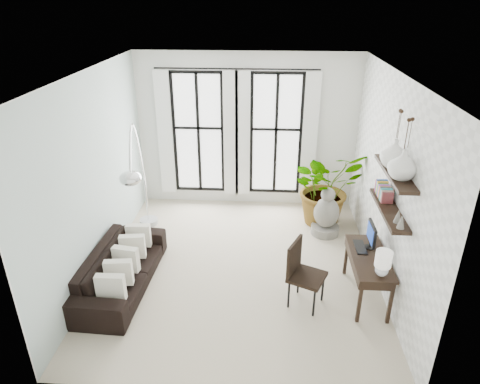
# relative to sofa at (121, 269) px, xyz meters

# --- Properties ---
(floor) EXTENTS (5.00, 5.00, 0.00)m
(floor) POSITION_rel_sofa_xyz_m (1.80, 0.60, -0.32)
(floor) COLOR #C3B59B
(floor) RESTS_ON ground
(ceiling) EXTENTS (5.00, 5.00, 0.00)m
(ceiling) POSITION_rel_sofa_xyz_m (1.80, 0.60, 2.88)
(ceiling) COLOR white
(ceiling) RESTS_ON wall_back
(wall_left) EXTENTS (0.00, 5.00, 5.00)m
(wall_left) POSITION_rel_sofa_xyz_m (-0.45, 0.60, 1.28)
(wall_left) COLOR #B3C8C1
(wall_left) RESTS_ON floor
(wall_right) EXTENTS (0.00, 5.00, 5.00)m
(wall_right) POSITION_rel_sofa_xyz_m (4.05, 0.60, 1.28)
(wall_right) COLOR white
(wall_right) RESTS_ON floor
(wall_back) EXTENTS (4.50, 0.00, 4.50)m
(wall_back) POSITION_rel_sofa_xyz_m (1.80, 3.10, 1.28)
(wall_back) COLOR white
(wall_back) RESTS_ON floor
(windows) EXTENTS (3.26, 0.13, 2.65)m
(windows) POSITION_rel_sofa_xyz_m (1.60, 3.03, 1.24)
(windows) COLOR white
(windows) RESTS_ON wall_back
(wall_shelves) EXTENTS (0.25, 1.30, 0.60)m
(wall_shelves) POSITION_rel_sofa_xyz_m (3.91, -0.00, 1.41)
(wall_shelves) COLOR black
(wall_shelves) RESTS_ON wall_right
(sofa) EXTENTS (0.95, 2.22, 0.64)m
(sofa) POSITION_rel_sofa_xyz_m (0.00, 0.00, 0.00)
(sofa) COLOR black
(sofa) RESTS_ON floor
(throw_pillows) EXTENTS (0.40, 1.52, 0.40)m
(throw_pillows) POSITION_rel_sofa_xyz_m (0.10, -0.00, 0.18)
(throw_pillows) COLOR silver
(throw_pillows) RESTS_ON sofa
(plant) EXTENTS (1.74, 1.65, 1.53)m
(plant) POSITION_rel_sofa_xyz_m (3.39, 2.29, 0.45)
(plant) COLOR #2D7228
(plant) RESTS_ON floor
(desk) EXTENTS (0.52, 1.23, 1.12)m
(desk) POSITION_rel_sofa_xyz_m (3.75, -0.09, 0.37)
(desk) COLOR black
(desk) RESTS_ON floor
(desk_chair) EXTENTS (0.64, 0.64, 1.02)m
(desk_chair) POSITION_rel_sofa_xyz_m (2.76, -0.22, 0.26)
(desk_chair) COLOR black
(desk_chair) RESTS_ON floor
(arc_lamp) EXTENTS (0.74, 2.27, 2.38)m
(arc_lamp) POSITION_rel_sofa_xyz_m (0.10, 1.01, 1.54)
(arc_lamp) COLOR silver
(arc_lamp) RESTS_ON floor
(buddha) EXTENTS (0.53, 0.53, 0.96)m
(buddha) POSITION_rel_sofa_xyz_m (3.37, 1.82, 0.08)
(buddha) COLOR gray
(buddha) RESTS_ON floor
(vase_a) EXTENTS (0.37, 0.37, 0.38)m
(vase_a) POSITION_rel_sofa_xyz_m (3.91, -0.29, 1.95)
(vase_a) COLOR white
(vase_a) RESTS_ON shelf_upper
(vase_b) EXTENTS (0.37, 0.37, 0.38)m
(vase_b) POSITION_rel_sofa_xyz_m (3.91, 0.11, 1.95)
(vase_b) COLOR white
(vase_b) RESTS_ON shelf_upper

